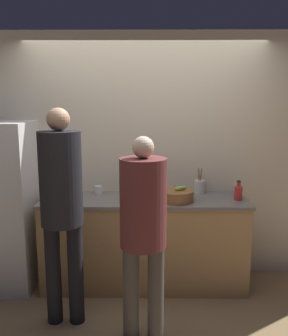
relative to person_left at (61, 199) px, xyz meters
name	(u,v)px	position (x,y,z in m)	size (l,w,h in m)	color
ground_plane	(144,301)	(0.67, 0.34, -1.11)	(14.00, 14.00, 0.00)	#8C704C
wall_back	(144,157)	(0.67, 1.01, 0.19)	(5.20, 0.06, 2.60)	beige
counter	(144,241)	(0.67, 0.70, -0.64)	(2.07, 0.66, 0.92)	tan
person_left	(61,199)	(0.00, 0.00, 0.00)	(0.35, 0.35, 1.85)	black
person_center	(143,222)	(0.68, -0.23, -0.12)	(0.36, 0.36, 1.64)	#4C4742
fruit_bowl	(176,196)	(0.99, 0.59, -0.13)	(0.35, 0.35, 0.15)	brown
utensil_crock	(200,186)	(1.26, 0.91, -0.11)	(0.11, 0.11, 0.27)	silver
bottle_red	(238,192)	(1.61, 0.64, -0.11)	(0.08, 0.08, 0.20)	red
cup_white	(98,190)	(0.19, 0.86, -0.14)	(0.08, 0.08, 0.09)	white
potted_plant	(140,183)	(0.64, 0.78, -0.04)	(0.14, 0.14, 0.25)	#9E6042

